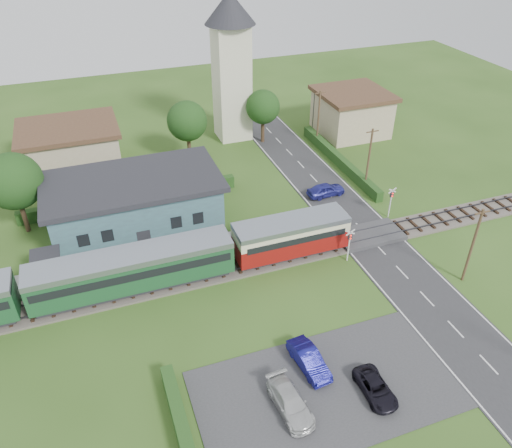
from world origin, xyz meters
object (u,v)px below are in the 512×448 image
object	(u,v)px
car_park_silver	(290,402)
pedestrian_near	(222,236)
house_west	(71,149)
crossing_signal_far	(391,198)
pedestrian_far	(58,269)
car_park_blue	(309,360)
house_east	(351,112)
equipment_hut	(48,267)
train	(91,278)
church_tower	(231,57)
car_park_dark	(376,388)
car_on_road	(326,190)
crossing_signal_near	(349,241)
station_building	(135,204)

from	to	relation	value
car_park_silver	pedestrian_near	distance (m)	17.82
house_west	car_park_silver	xyz separation A→B (m)	(10.74, -37.56, -2.09)
crossing_signal_far	pedestrian_far	bearing A→B (deg)	178.62
house_west	pedestrian_near	world-z (taller)	house_west
car_park_blue	crossing_signal_far	bearing A→B (deg)	37.00
house_east	equipment_hut	bearing A→B (deg)	-153.68
train	church_tower	world-z (taller)	church_tower
train	house_east	size ratio (longest dim) A/B	4.91
house_west	car_park_dark	distance (m)	41.78
car_park_silver	pedestrian_far	size ratio (longest dim) A/B	2.21
train	car_on_road	distance (m)	25.74
car_on_road	car_park_silver	distance (m)	26.61
equipment_hut	house_east	world-z (taller)	house_east
crossing_signal_near	car_park_blue	distance (m)	12.63
train	house_east	xyz separation A→B (m)	(34.80, 22.00, 0.62)
car_park_blue	equipment_hut	bearing A→B (deg)	130.98
pedestrian_near	train	bearing A→B (deg)	38.41
station_building	car_park_blue	xyz separation A→B (m)	(8.24, -20.94, -1.95)
crossing_signal_far	car_park_blue	world-z (taller)	crossing_signal_far
equipment_hut	church_tower	bearing A→B (deg)	44.75
church_tower	crossing_signal_far	distance (m)	26.39
crossing_signal_far	car_park_blue	bearing A→B (deg)	-136.99
car_park_silver	pedestrian_near	bearing A→B (deg)	82.77
car_park_blue	crossing_signal_near	bearing A→B (deg)	43.41
house_west	car_on_road	world-z (taller)	house_west
car_on_road	pedestrian_far	distance (m)	27.36
house_east	car_park_blue	size ratio (longest dim) A/B	2.18
station_building	car_on_road	distance (m)	19.68
equipment_hut	crossing_signal_near	bearing A→B (deg)	-12.94
station_building	church_tower	xyz separation A→B (m)	(15.00, 17.01, 7.53)
car_park_blue	car_park_silver	distance (m)	3.62
car_park_dark	church_tower	bearing A→B (deg)	86.20
crossing_signal_near	car_on_road	bearing A→B (deg)	73.34
equipment_hut	pedestrian_far	distance (m)	0.75
crossing_signal_near	church_tower	bearing A→B (deg)	92.82
station_building	crossing_signal_near	xyz separation A→B (m)	(16.40, -11.40, -0.55)
house_east	crossing_signal_near	world-z (taller)	house_east
car_park_silver	crossing_signal_far	bearing A→B (deg)	39.22
train	crossing_signal_far	xyz separation A→B (m)	(28.40, 2.39, -0.04)
crossing_signal_near	station_building	bearing A→B (deg)	145.19
car_on_road	car_park_silver	world-z (taller)	car_on_road
equipment_hut	car_on_road	xyz separation A→B (m)	(27.57, 4.97, -1.01)
station_building	house_east	bearing A→B (deg)	23.44
car_park_blue	car_park_dark	world-z (taller)	car_park_blue
car_on_road	car_park_silver	xyz separation A→B (m)	(-13.82, -22.73, -0.03)
station_building	house_west	distance (m)	14.87
house_east	car_park_silver	size ratio (longest dim) A/B	2.04
church_tower	house_west	bearing A→B (deg)	-171.47
house_west	car_park_dark	world-z (taller)	house_west
car_park_blue	car_park_dark	size ratio (longest dim) A/B	1.09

